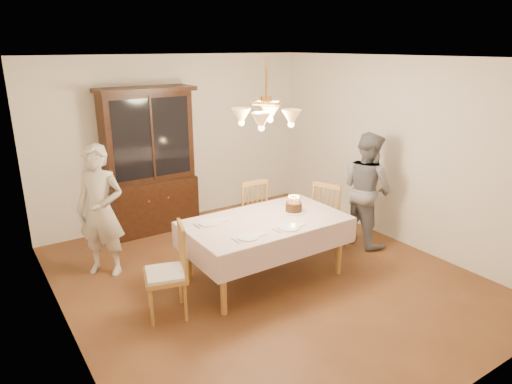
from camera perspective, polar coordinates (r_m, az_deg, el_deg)
ground at (r=5.72m, az=1.13°, el=-10.58°), size 5.00×5.00×0.00m
room_shell at (r=5.16m, az=1.24°, el=5.06°), size 5.00×5.00×5.00m
dining_table at (r=5.43m, az=1.17°, el=-4.23°), size 1.90×1.10×0.76m
china_hutch at (r=7.00m, az=-13.14°, el=3.49°), size 1.38×0.54×2.16m
chair_far_side at (r=6.42m, az=-0.94°, el=-2.96°), size 0.46×0.44×1.00m
chair_left_end at (r=4.89m, az=-11.16°, el=-10.20°), size 0.53×0.54×1.00m
chair_right_end at (r=6.37m, az=9.34°, el=-3.36°), size 0.55×0.56×1.00m
elderly_woman at (r=5.82m, az=-18.84°, el=-2.25°), size 0.70×0.69×1.63m
adult_in_grey at (r=6.58m, az=13.68°, el=0.38°), size 0.65×0.81×1.61m
birthday_cake at (r=5.65m, az=4.72°, el=-1.95°), size 0.30×0.30×0.21m
place_setting_near_left at (r=4.92m, az=-0.84°, el=-5.62°), size 0.38×0.23×0.02m
place_setting_near_right at (r=5.19m, az=4.23°, el=-4.37°), size 0.40×0.25×0.02m
place_setting_far_left at (r=5.32m, az=-5.72°, el=-3.82°), size 0.39×0.25×0.02m
chandelier at (r=5.08m, az=1.27°, el=9.41°), size 0.62×0.62×0.73m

